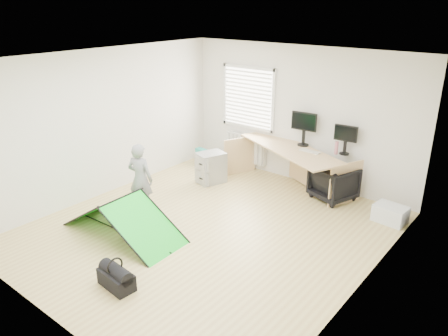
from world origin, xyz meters
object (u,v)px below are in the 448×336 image
Objects in this scene: person at (140,179)px; thermos at (336,148)px; kite at (123,216)px; duffel_bag at (116,280)px; storage_crate at (390,214)px; office_chair at (334,183)px; desk at (288,168)px; monitor_left at (304,133)px; laptop_bag at (133,230)px; filing_cabinet at (211,168)px; monitor_right at (345,144)px.

thermos is at bearing -145.39° from person.
kite reaches higher than duffel_bag.
thermos is at bearing 83.31° from duffel_bag.
person is 4.24m from storage_crate.
thermos reaches higher than storage_crate.
thermos is 0.46× the size of duffel_bag.
duffel_bag is at bearing 95.65° from office_chair.
monitor_left is (0.13, 0.29, 0.65)m from desk.
laptop_bag is (0.56, -0.70, -0.48)m from person.
desk is 3.36m from laptop_bag.
person is 2.44× the size of duffel_bag.
desk is 4.20m from duffel_bag.
person is at bearing 66.67° from office_chair.
duffel_bag is at bearing -101.58° from thermos.
thermos is 0.64m from office_chair.
person is (-2.26, -2.76, -0.31)m from thermos.
office_chair is 1.39× the size of storage_crate.
person reaches higher than filing_cabinet.
monitor_left is 2.12× the size of thermos.
duffel_bag is (1.36, -1.64, -0.52)m from person.
duffel_bag is at bearing -96.91° from monitor_left.
storage_crate is (1.11, -0.49, -0.88)m from monitor_right.
person reaches higher than monitor_right.
person reaches higher than desk.
desk is 2.12m from storage_crate.
monitor_right is at bearing -78.99° from office_chair.
filing_cabinet is at bearing -127.28° from desk.
filing_cabinet reaches higher than duffel_bag.
monitor_left is 1.13m from office_chair.
monitor_right is 0.82× the size of storage_crate.
thermos is (-0.12, -0.09, -0.08)m from monitor_right.
monitor_right is at bearing 82.07° from duffel_bag.
laptop_bag is (-1.82, -3.54, -0.88)m from monitor_right.
laptop_bag is (-0.83, -3.25, -0.26)m from desk.
filing_cabinet is 2.61× the size of thermos.
storage_crate is 4.53m from duffel_bag.
person is at bearing -135.35° from monitor_right.
thermos is at bearing 58.58° from kite.
desk is 5.69× the size of monitor_right.
storage_crate is 1.00× the size of duffel_bag.
monitor_left is at bearing 89.05° from desk.
monitor_left is 3.79m from kite.
desk is 6.17× the size of laptop_bag.
person is at bearing -129.34° from thermos.
laptop_bag reaches higher than duffel_bag.
filing_cabinet reaches higher than storage_crate.
desk is 4.67× the size of storage_crate.
monitor_left reaches higher than duffel_bag.
monitor_left is 1.30× the size of laptop_bag.
laptop_bag is at bearing -5.82° from kite.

